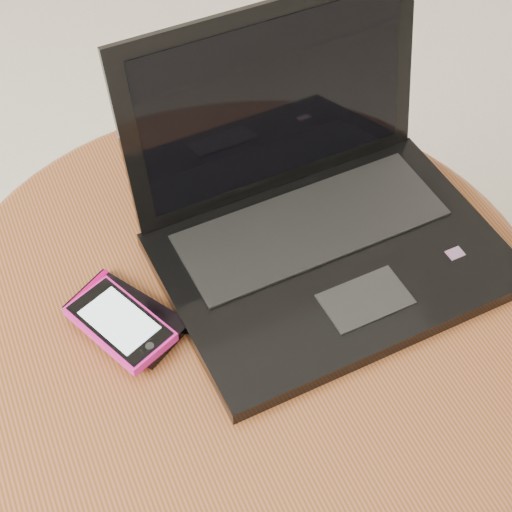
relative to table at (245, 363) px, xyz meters
name	(u,v)px	position (x,y,z in m)	size (l,w,h in m)	color
table	(245,363)	(0.00, 0.00, 0.00)	(0.63, 0.63, 0.50)	#5F2B15
laptop	(316,215)	(0.10, 0.05, 0.15)	(0.35, 0.29, 0.22)	black
phone_black	(126,317)	(-0.11, 0.03, 0.11)	(0.11, 0.13, 0.01)	black
phone_pink	(120,324)	(-0.12, 0.02, 0.12)	(0.09, 0.12, 0.01)	#D21891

